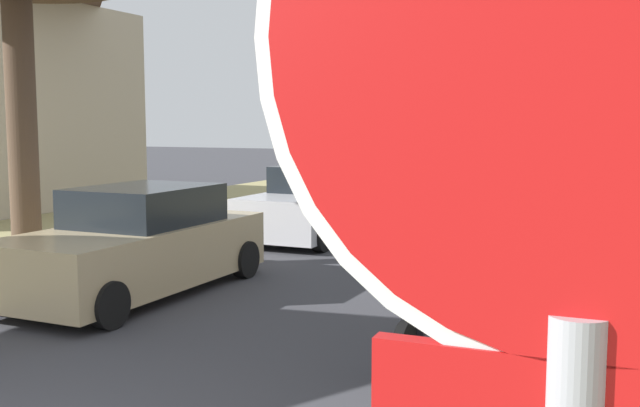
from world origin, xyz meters
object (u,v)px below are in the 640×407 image
Objects in this scene: curbside_mailbox at (621,324)px; parked_sedan_tan at (138,245)px; parked_sedan_silver at (317,204)px; stop_sign_near at (575,400)px; parked_motorcycle at (427,315)px.

parked_sedan_tan is at bearing 155.52° from curbside_mailbox.
curbside_mailbox is (6.44, -8.99, 0.33)m from parked_sedan_silver.
stop_sign_near is 1.45× the size of parked_motorcycle.
parked_sedan_silver is (-6.49, 13.79, -1.48)m from stop_sign_near.
parked_sedan_silver is at bearing 125.63° from curbside_mailbox.
parked_sedan_silver is 11.06m from curbside_mailbox.
stop_sign_near reaches higher than parked_sedan_silver.
stop_sign_near is at bearing -49.44° from parked_sedan_tan.
parked_motorcycle is at bearing -14.99° from parked_sedan_tan.
parked_motorcycle is (-1.98, 6.57, -1.72)m from stop_sign_near.
stop_sign_near reaches higher than parked_motorcycle.
curbside_mailbox is (-0.05, 4.80, -1.14)m from stop_sign_near.
parked_motorcycle is at bearing 137.57° from curbside_mailbox.
parked_sedan_tan and parked_sedan_silver have the same top height.
parked_motorcycle is (4.51, -7.22, -0.24)m from parked_sedan_silver.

